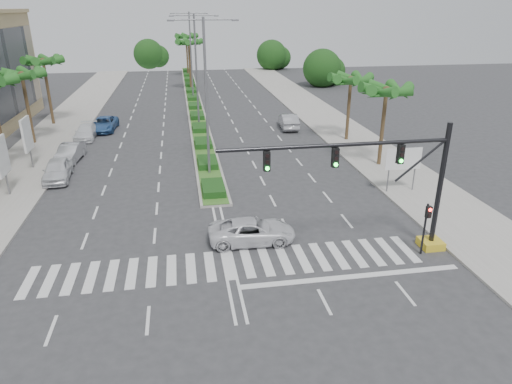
# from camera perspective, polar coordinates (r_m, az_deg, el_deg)

# --- Properties ---
(ground) EXTENTS (160.00, 160.00, 0.00)m
(ground) POSITION_cam_1_polar(r_m,az_deg,el_deg) (24.48, -3.41, -9.06)
(ground) COLOR #333335
(ground) RESTS_ON ground
(footpath_right) EXTENTS (6.00, 120.00, 0.15)m
(footpath_right) POSITION_cam_1_polar(r_m,az_deg,el_deg) (46.09, 12.88, 5.77)
(footpath_right) COLOR gray
(footpath_right) RESTS_ON ground
(footpath_left) EXTENTS (6.00, 120.00, 0.15)m
(footpath_left) POSITION_cam_1_polar(r_m,az_deg,el_deg) (44.71, -26.27, 3.48)
(footpath_left) COLOR gray
(footpath_left) RESTS_ON ground
(median) EXTENTS (2.20, 75.00, 0.20)m
(median) POSITION_cam_1_polar(r_m,az_deg,el_deg) (67.06, -7.80, 11.20)
(median) COLOR gray
(median) RESTS_ON ground
(median_grass) EXTENTS (1.80, 75.00, 0.04)m
(median_grass) POSITION_cam_1_polar(r_m,az_deg,el_deg) (67.04, -7.81, 11.30)
(median_grass) COLOR #3A6021
(median_grass) RESTS_ON median
(signal_gantry) EXTENTS (12.60, 1.20, 7.20)m
(signal_gantry) POSITION_cam_1_polar(r_m,az_deg,el_deg) (25.45, 17.62, -0.15)
(signal_gantry) COLOR gold
(signal_gantry) RESTS_ON ground
(pedestrian_signal) EXTENTS (0.28, 0.36, 3.00)m
(pedestrian_signal) POSITION_cam_1_polar(r_m,az_deg,el_deg) (26.08, 20.53, -3.40)
(pedestrian_signal) COLOR black
(pedestrian_signal) RESTS_ON ground
(direction_sign) EXTENTS (2.70, 0.11, 3.40)m
(direction_sign) POSITION_cam_1_polar(r_m,az_deg,el_deg) (34.32, 17.93, 3.75)
(direction_sign) COLOR slate
(direction_sign) RESTS_ON ground
(billboard_near) EXTENTS (0.18, 2.10, 4.35)m
(billboard_near) POSITION_cam_1_polar(r_m,az_deg,el_deg) (36.43, -29.20, 3.86)
(billboard_near) COLOR slate
(billboard_near) RESTS_ON ground
(billboard_far) EXTENTS (0.18, 2.10, 4.35)m
(billboard_far) POSITION_cam_1_polar(r_m,az_deg,el_deg) (41.92, -26.72, 6.42)
(billboard_far) COLOR slate
(billboard_far) RESTS_ON ground
(palm_left_far) EXTENTS (4.57, 4.68, 7.35)m
(palm_left_far) POSITION_cam_1_polar(r_m,az_deg,el_deg) (49.40, -27.20, 12.65)
(palm_left_far) COLOR brown
(palm_left_far) RESTS_ON ground
(palm_left_end) EXTENTS (4.57, 4.68, 7.75)m
(palm_left_end) POSITION_cam_1_polar(r_m,az_deg,el_deg) (57.00, -25.04, 14.38)
(palm_left_end) COLOR brown
(palm_left_end) RESTS_ON ground
(palm_right_near) EXTENTS (4.57, 4.68, 7.05)m
(palm_right_near) POSITION_cam_1_polar(r_m,az_deg,el_deg) (39.11, 15.97, 11.84)
(palm_right_near) COLOR brown
(palm_right_near) RESTS_ON ground
(palm_right_far) EXTENTS (4.57, 4.68, 6.75)m
(palm_right_far) POSITION_cam_1_polar(r_m,az_deg,el_deg) (46.42, 11.75, 13.37)
(palm_right_far) COLOR brown
(palm_right_far) RESTS_ON ground
(palm_median_a) EXTENTS (4.57, 4.68, 8.05)m
(palm_median_a) POSITION_cam_1_polar(r_m,az_deg,el_deg) (76.06, -8.41, 17.84)
(palm_median_a) COLOR brown
(palm_median_a) RESTS_ON ground
(palm_median_b) EXTENTS (4.57, 4.68, 8.05)m
(palm_median_b) POSITION_cam_1_polar(r_m,az_deg,el_deg) (91.02, -8.72, 18.51)
(palm_median_b) COLOR brown
(palm_median_b) RESTS_ON ground
(streetlight_near) EXTENTS (5.10, 0.25, 12.00)m
(streetlight_near) POSITION_cam_1_polar(r_m,az_deg,el_deg) (35.39, -6.26, 12.52)
(streetlight_near) COLOR slate
(streetlight_near) RESTS_ON ground
(streetlight_mid) EXTENTS (5.10, 0.25, 12.00)m
(streetlight_mid) POSITION_cam_1_polar(r_m,az_deg,el_deg) (51.21, -7.49, 15.44)
(streetlight_mid) COLOR slate
(streetlight_mid) RESTS_ON ground
(streetlight_far) EXTENTS (5.10, 0.25, 12.00)m
(streetlight_far) POSITION_cam_1_polar(r_m,az_deg,el_deg) (67.12, -8.14, 16.98)
(streetlight_far) COLOR slate
(streetlight_far) RESTS_ON ground
(car_parked_a) EXTENTS (2.24, 4.87, 1.62)m
(car_parked_a) POSITION_cam_1_polar(r_m,az_deg,el_deg) (38.95, -23.57, 2.55)
(car_parked_a) COLOR silver
(car_parked_a) RESTS_ON ground
(car_parked_b) EXTENTS (2.07, 4.74, 1.52)m
(car_parked_b) POSITION_cam_1_polar(r_m,az_deg,el_deg) (43.32, -22.24, 4.55)
(car_parked_b) COLOR #A8A8AC
(car_parked_b) RESTS_ON ground
(car_parked_c) EXTENTS (2.77, 5.43, 1.47)m
(car_parked_c) POSITION_cam_1_polar(r_m,az_deg,el_deg) (53.09, -18.46, 8.07)
(car_parked_c) COLOR #315B96
(car_parked_c) RESTS_ON ground
(car_parked_d) EXTENTS (1.98, 4.78, 1.38)m
(car_parked_d) POSITION_cam_1_polar(r_m,az_deg,el_deg) (50.37, -20.50, 7.03)
(car_parked_d) COLOR white
(car_parked_d) RESTS_ON ground
(car_crossing) EXTENTS (5.08, 2.47, 1.39)m
(car_crossing) POSITION_cam_1_polar(r_m,az_deg,el_deg) (26.33, -0.50, -4.89)
(car_crossing) COLOR silver
(car_crossing) RESTS_ON ground
(car_right) EXTENTS (2.16, 5.15, 1.65)m
(car_right) POSITION_cam_1_polar(r_m,az_deg,el_deg) (51.49, 4.08, 8.84)
(car_right) COLOR #B2B1B6
(car_right) RESTS_ON ground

